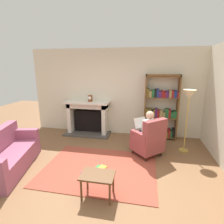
{
  "coord_description": "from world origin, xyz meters",
  "views": [
    {
      "loc": [
        0.93,
        -3.03,
        2.16
      ],
      "look_at": [
        0.1,
        1.2,
        1.05
      ],
      "focal_mm": 28.57,
      "sensor_mm": 36.0,
      "label": 1
    }
  ],
  "objects_px": {
    "mantel_clock": "(90,98)",
    "bookshelf": "(161,109)",
    "fireplace": "(88,116)",
    "armchair_reading": "(149,140)",
    "seated_reader": "(146,131)",
    "side_table": "(98,178)",
    "floor_lamp": "(189,100)",
    "sofa_floral": "(6,156)"
  },
  "relations": [
    {
      "from": "fireplace",
      "to": "floor_lamp",
      "type": "distance_m",
      "value": 3.07
    },
    {
      "from": "fireplace",
      "to": "mantel_clock",
      "type": "bearing_deg",
      "value": -38.14
    },
    {
      "from": "fireplace",
      "to": "side_table",
      "type": "bearing_deg",
      "value": -68.64
    },
    {
      "from": "mantel_clock",
      "to": "bookshelf",
      "type": "relative_size",
      "value": 0.1
    },
    {
      "from": "mantel_clock",
      "to": "side_table",
      "type": "xyz_separation_m",
      "value": [
        0.98,
        -2.73,
        -0.83
      ]
    },
    {
      "from": "armchair_reading",
      "to": "side_table",
      "type": "distance_m",
      "value": 1.84
    },
    {
      "from": "mantel_clock",
      "to": "armchair_reading",
      "type": "xyz_separation_m",
      "value": [
        1.83,
        -1.1,
        -0.77
      ]
    },
    {
      "from": "seated_reader",
      "to": "side_table",
      "type": "distance_m",
      "value": 1.9
    },
    {
      "from": "armchair_reading",
      "to": "side_table",
      "type": "height_order",
      "value": "armchair_reading"
    },
    {
      "from": "sofa_floral",
      "to": "side_table",
      "type": "relative_size",
      "value": 3.26
    },
    {
      "from": "mantel_clock",
      "to": "bookshelf",
      "type": "xyz_separation_m",
      "value": [
        2.16,
        0.14,
        -0.28
      ]
    },
    {
      "from": "fireplace",
      "to": "floor_lamp",
      "type": "relative_size",
      "value": 0.91
    },
    {
      "from": "bookshelf",
      "to": "mantel_clock",
      "type": "bearing_deg",
      "value": -176.4
    },
    {
      "from": "bookshelf",
      "to": "side_table",
      "type": "height_order",
      "value": "bookshelf"
    },
    {
      "from": "armchair_reading",
      "to": "floor_lamp",
      "type": "relative_size",
      "value": 0.6
    },
    {
      "from": "floor_lamp",
      "to": "fireplace",
      "type": "bearing_deg",
      "value": 165.11
    },
    {
      "from": "armchair_reading",
      "to": "sofa_floral",
      "type": "height_order",
      "value": "armchair_reading"
    },
    {
      "from": "mantel_clock",
      "to": "bookshelf",
      "type": "distance_m",
      "value": 2.18
    },
    {
      "from": "side_table",
      "to": "bookshelf",
      "type": "bearing_deg",
      "value": 67.59
    },
    {
      "from": "seated_reader",
      "to": "mantel_clock",
      "type": "bearing_deg",
      "value": -73.53
    },
    {
      "from": "bookshelf",
      "to": "sofa_floral",
      "type": "xyz_separation_m",
      "value": [
        -3.3,
        -2.45,
        -0.59
      ]
    },
    {
      "from": "fireplace",
      "to": "armchair_reading",
      "type": "bearing_deg",
      "value": -31.45
    },
    {
      "from": "fireplace",
      "to": "seated_reader",
      "type": "height_order",
      "value": "seated_reader"
    },
    {
      "from": "bookshelf",
      "to": "side_table",
      "type": "relative_size",
      "value": 3.45
    },
    {
      "from": "mantel_clock",
      "to": "floor_lamp",
      "type": "bearing_deg",
      "value": -13.58
    },
    {
      "from": "bookshelf",
      "to": "armchair_reading",
      "type": "distance_m",
      "value": 1.36
    },
    {
      "from": "mantel_clock",
      "to": "floor_lamp",
      "type": "height_order",
      "value": "floor_lamp"
    },
    {
      "from": "bookshelf",
      "to": "sofa_floral",
      "type": "relative_size",
      "value": 1.06
    },
    {
      "from": "mantel_clock",
      "to": "sofa_floral",
      "type": "relative_size",
      "value": 0.11
    },
    {
      "from": "armchair_reading",
      "to": "fireplace",
      "type": "bearing_deg",
      "value": -74.94
    },
    {
      "from": "armchair_reading",
      "to": "bookshelf",
      "type": "bearing_deg",
      "value": -148.49
    },
    {
      "from": "armchair_reading",
      "to": "side_table",
      "type": "xyz_separation_m",
      "value": [
        -0.85,
        -1.63,
        -0.07
      ]
    },
    {
      "from": "fireplace",
      "to": "floor_lamp",
      "type": "xyz_separation_m",
      "value": [
        2.87,
        -0.76,
        0.78
      ]
    },
    {
      "from": "sofa_floral",
      "to": "floor_lamp",
      "type": "xyz_separation_m",
      "value": [
        3.87,
        1.65,
        1.04
      ]
    },
    {
      "from": "fireplace",
      "to": "floor_lamp",
      "type": "height_order",
      "value": "floor_lamp"
    },
    {
      "from": "mantel_clock",
      "to": "sofa_floral",
      "type": "height_order",
      "value": "mantel_clock"
    },
    {
      "from": "mantel_clock",
      "to": "floor_lamp",
      "type": "distance_m",
      "value": 2.82
    },
    {
      "from": "bookshelf",
      "to": "sofa_floral",
      "type": "height_order",
      "value": "bookshelf"
    },
    {
      "from": "fireplace",
      "to": "seated_reader",
      "type": "distance_m",
      "value": 2.18
    },
    {
      "from": "armchair_reading",
      "to": "seated_reader",
      "type": "relative_size",
      "value": 0.85
    },
    {
      "from": "seated_reader",
      "to": "floor_lamp",
      "type": "relative_size",
      "value": 0.71
    },
    {
      "from": "seated_reader",
      "to": "side_table",
      "type": "height_order",
      "value": "seated_reader"
    }
  ]
}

